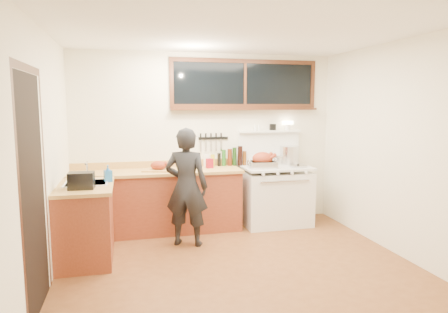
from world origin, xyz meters
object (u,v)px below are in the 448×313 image
object	(u,v)px
vintage_stove	(275,194)
cutting_board	(159,167)
man	(186,187)
roast_turkey	(263,161)

from	to	relation	value
vintage_stove	cutting_board	world-z (taller)	vintage_stove
vintage_stove	cutting_board	bearing A→B (deg)	179.73
man	roast_turkey	size ratio (longest dim) A/B	3.54
cutting_board	roast_turkey	bearing A→B (deg)	-4.26
vintage_stove	roast_turkey	distance (m)	0.60
man	roast_turkey	bearing A→B (deg)	22.07
roast_turkey	cutting_board	bearing A→B (deg)	175.74
man	roast_turkey	world-z (taller)	man
vintage_stove	roast_turkey	bearing A→B (deg)	-157.05
man	roast_turkey	xyz separation A→B (m)	(1.21, 0.49, 0.23)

